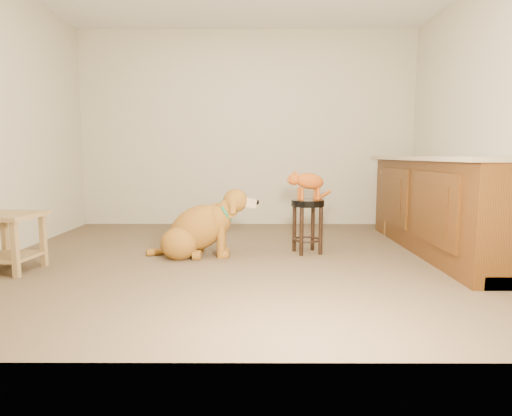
{
  "coord_description": "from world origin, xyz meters",
  "views": [
    {
      "loc": [
        0.13,
        -3.86,
        0.95
      ],
      "look_at": [
        0.12,
        0.17,
        0.45
      ],
      "focal_mm": 30.0,
      "sensor_mm": 36.0,
      "label": 1
    }
  ],
  "objects_px": {
    "side_table": "(9,233)",
    "tabby_kitten": "(307,182)",
    "padded_stool": "(307,215)",
    "wood_stool": "(398,201)",
    "golden_retriever": "(199,230)"
  },
  "relations": [
    {
      "from": "side_table",
      "to": "tabby_kitten",
      "type": "relative_size",
      "value": 1.11
    },
    {
      "from": "padded_stool",
      "to": "tabby_kitten",
      "type": "bearing_deg",
      "value": -170.49
    },
    {
      "from": "wood_stool",
      "to": "side_table",
      "type": "relative_size",
      "value": 1.5
    },
    {
      "from": "wood_stool",
      "to": "padded_stool",
      "type": "bearing_deg",
      "value": -138.89
    },
    {
      "from": "golden_retriever",
      "to": "tabby_kitten",
      "type": "distance_m",
      "value": 1.12
    },
    {
      "from": "tabby_kitten",
      "to": "golden_retriever",
      "type": "bearing_deg",
      "value": 172.01
    },
    {
      "from": "padded_stool",
      "to": "wood_stool",
      "type": "relative_size",
      "value": 0.68
    },
    {
      "from": "padded_stool",
      "to": "golden_retriever",
      "type": "bearing_deg",
      "value": -172.73
    },
    {
      "from": "padded_stool",
      "to": "golden_retriever",
      "type": "xyz_separation_m",
      "value": [
        -1.03,
        -0.13,
        -0.12
      ]
    },
    {
      "from": "wood_stool",
      "to": "golden_retriever",
      "type": "distance_m",
      "value": 2.57
    },
    {
      "from": "golden_retriever",
      "to": "tabby_kitten",
      "type": "height_order",
      "value": "tabby_kitten"
    },
    {
      "from": "padded_stool",
      "to": "side_table",
      "type": "distance_m",
      "value": 2.6
    },
    {
      "from": "side_table",
      "to": "golden_retriever",
      "type": "height_order",
      "value": "golden_retriever"
    },
    {
      "from": "padded_stool",
      "to": "golden_retriever",
      "type": "height_order",
      "value": "golden_retriever"
    },
    {
      "from": "side_table",
      "to": "padded_stool",
      "type": "bearing_deg",
      "value": 14.89
    }
  ]
}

